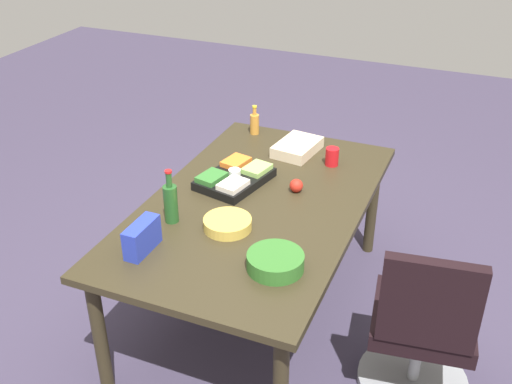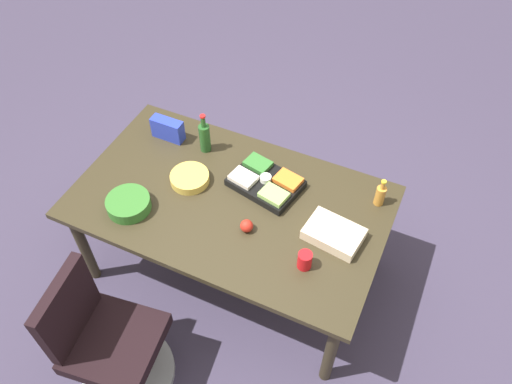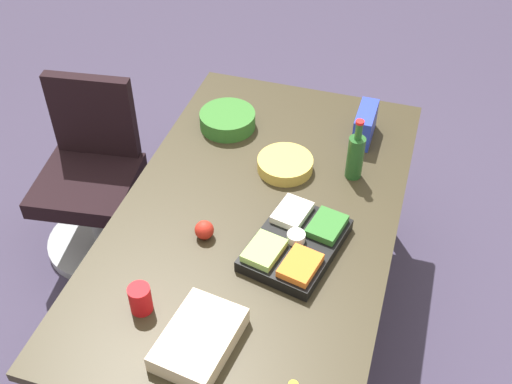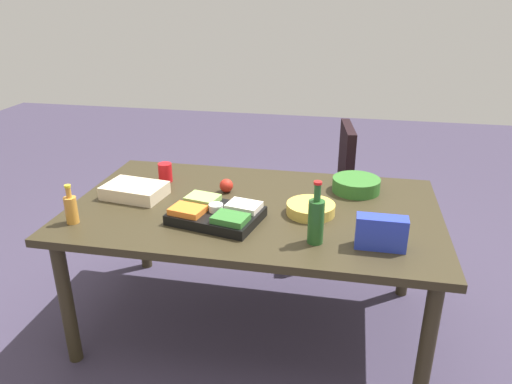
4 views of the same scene
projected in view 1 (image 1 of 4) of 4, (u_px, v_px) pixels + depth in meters
ground_plane at (257, 308)px, 3.69m from camera, size 10.00×10.00×0.00m
conference_table at (257, 213)px, 3.36m from camera, size 1.91×1.12×0.75m
office_chair at (420, 338)px, 2.95m from camera, size 0.56×0.56×0.94m
chip_bag_blue at (142, 237)px, 2.89m from camera, size 0.22×0.08×0.15m
dressing_bottle at (255, 123)px, 4.07m from camera, size 0.07×0.07×0.20m
veggie_tray at (235, 177)px, 3.49m from camera, size 0.47×0.38×0.09m
salad_bowl at (275, 262)px, 2.78m from camera, size 0.31×0.31×0.08m
sheet_cake at (297, 147)px, 3.84m from camera, size 0.35×0.26×0.07m
apple_red at (296, 186)px, 3.40m from camera, size 0.09×0.09×0.08m
wine_bottle at (171, 202)px, 3.10m from camera, size 0.09×0.09×0.29m
chip_bowl at (228, 224)px, 3.08m from camera, size 0.31×0.31×0.06m
red_solo_cup at (332, 157)px, 3.68m from camera, size 0.08×0.08×0.11m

